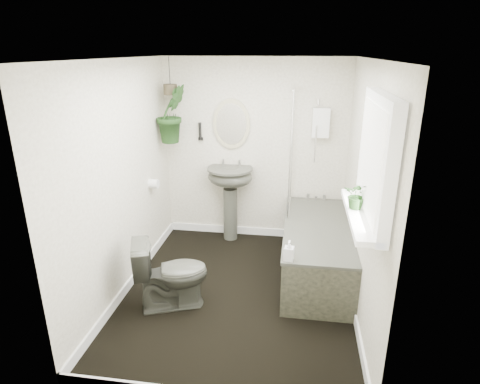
# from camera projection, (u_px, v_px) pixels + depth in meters

# --- Properties ---
(floor) EXTENTS (2.30, 2.80, 0.02)m
(floor) POSITION_uv_depth(u_px,v_px,m) (238.00, 293.00, 4.16)
(floor) COLOR black
(floor) RESTS_ON ground
(ceiling) EXTENTS (2.30, 2.80, 0.02)m
(ceiling) POSITION_uv_depth(u_px,v_px,m) (237.00, 57.00, 3.38)
(ceiling) COLOR white
(ceiling) RESTS_ON ground
(wall_back) EXTENTS (2.30, 0.02, 2.30)m
(wall_back) POSITION_uv_depth(u_px,v_px,m) (255.00, 152.00, 5.08)
(wall_back) COLOR white
(wall_back) RESTS_ON ground
(wall_front) EXTENTS (2.30, 0.02, 2.30)m
(wall_front) POSITION_uv_depth(u_px,v_px,m) (203.00, 261.00, 2.46)
(wall_front) COLOR white
(wall_front) RESTS_ON ground
(wall_left) EXTENTS (0.02, 2.80, 2.30)m
(wall_left) POSITION_uv_depth(u_px,v_px,m) (121.00, 182.00, 3.93)
(wall_left) COLOR white
(wall_left) RESTS_ON ground
(wall_right) EXTENTS (0.02, 2.80, 2.30)m
(wall_right) POSITION_uv_depth(u_px,v_px,m) (365.00, 193.00, 3.61)
(wall_right) COLOR white
(wall_right) RESTS_ON ground
(skirting) EXTENTS (2.30, 2.80, 0.10)m
(skirting) POSITION_uv_depth(u_px,v_px,m) (238.00, 288.00, 4.14)
(skirting) COLOR white
(skirting) RESTS_ON floor
(bathtub) EXTENTS (0.72, 1.72, 0.58)m
(bathtub) POSITION_uv_depth(u_px,v_px,m) (316.00, 250.00, 4.41)
(bathtub) COLOR #3B3D34
(bathtub) RESTS_ON floor
(bath_screen) EXTENTS (0.04, 0.72, 1.40)m
(bath_screen) POSITION_uv_depth(u_px,v_px,m) (291.00, 151.00, 4.58)
(bath_screen) COLOR silver
(bath_screen) RESTS_ON bathtub
(shower_box) EXTENTS (0.20, 0.10, 0.35)m
(shower_box) POSITION_uv_depth(u_px,v_px,m) (321.00, 123.00, 4.77)
(shower_box) COLOR white
(shower_box) RESTS_ON wall_back
(oval_mirror) EXTENTS (0.46, 0.03, 0.62)m
(oval_mirror) POSITION_uv_depth(u_px,v_px,m) (231.00, 124.00, 4.97)
(oval_mirror) COLOR tan
(oval_mirror) RESTS_ON wall_back
(wall_sconce) EXTENTS (0.04, 0.04, 0.22)m
(wall_sconce) POSITION_uv_depth(u_px,v_px,m) (200.00, 131.00, 5.05)
(wall_sconce) COLOR black
(wall_sconce) RESTS_ON wall_back
(toilet_roll_holder) EXTENTS (0.11, 0.11, 0.11)m
(toilet_roll_holder) POSITION_uv_depth(u_px,v_px,m) (153.00, 184.00, 4.66)
(toilet_roll_holder) COLOR white
(toilet_roll_holder) RESTS_ON wall_left
(window_recess) EXTENTS (0.08, 1.00, 0.90)m
(window_recess) POSITION_uv_depth(u_px,v_px,m) (376.00, 159.00, 2.80)
(window_recess) COLOR white
(window_recess) RESTS_ON wall_right
(window_sill) EXTENTS (0.18, 1.00, 0.04)m
(window_sill) POSITION_uv_depth(u_px,v_px,m) (360.00, 214.00, 2.95)
(window_sill) COLOR white
(window_sill) RESTS_ON wall_right
(window_blinds) EXTENTS (0.01, 0.86, 0.76)m
(window_blinds) POSITION_uv_depth(u_px,v_px,m) (370.00, 159.00, 2.81)
(window_blinds) COLOR white
(window_blinds) RESTS_ON wall_right
(toilet) EXTENTS (0.79, 0.61, 0.71)m
(toilet) POSITION_uv_depth(u_px,v_px,m) (171.00, 273.00, 3.84)
(toilet) COLOR #3B3D34
(toilet) RESTS_ON floor
(pedestal_sink) EXTENTS (0.68, 0.62, 0.98)m
(pedestal_sink) POSITION_uv_depth(u_px,v_px,m) (230.00, 204.00, 5.19)
(pedestal_sink) COLOR #3B3D34
(pedestal_sink) RESTS_ON floor
(sill_plant) EXTENTS (0.24, 0.22, 0.21)m
(sill_plant) POSITION_uv_depth(u_px,v_px,m) (358.00, 195.00, 2.97)
(sill_plant) COLOR black
(sill_plant) RESTS_ON window_sill
(hanging_plant) EXTENTS (0.48, 0.49, 0.69)m
(hanging_plant) POSITION_uv_depth(u_px,v_px,m) (172.00, 114.00, 4.79)
(hanging_plant) COLOR black
(hanging_plant) RESTS_ON ceiling
(soap_bottle) EXTENTS (0.10, 0.10, 0.19)m
(soap_bottle) POSITION_uv_depth(u_px,v_px,m) (289.00, 251.00, 3.59)
(soap_bottle) COLOR #2C2121
(soap_bottle) RESTS_ON bathtub
(hanging_pot) EXTENTS (0.16, 0.16, 0.12)m
(hanging_pot) POSITION_uv_depth(u_px,v_px,m) (170.00, 89.00, 4.69)
(hanging_pot) COLOR #383020
(hanging_pot) RESTS_ON ceiling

